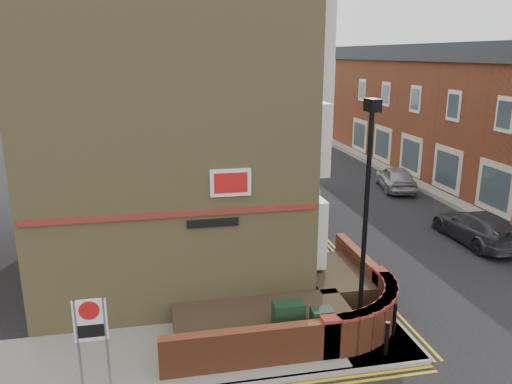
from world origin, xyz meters
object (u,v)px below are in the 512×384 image
object	(u,v)px
zone_sign	(91,327)
silver_car_near	(299,182)
lamppost	(365,224)
utility_cabinet_large	(288,324)

from	to	relation	value
zone_sign	silver_car_near	size ratio (longest dim) A/B	0.47
silver_car_near	lamppost	bearing A→B (deg)	-91.01
lamppost	silver_car_near	size ratio (longest dim) A/B	1.35
utility_cabinet_large	zone_sign	size ratio (longest dim) A/B	0.55
lamppost	utility_cabinet_large	xyz separation A→B (m)	(-1.90, 0.10, -2.62)
lamppost	utility_cabinet_large	size ratio (longest dim) A/B	5.25
utility_cabinet_large	silver_car_near	xyz separation A→B (m)	(4.32, 13.92, 0.05)
silver_car_near	zone_sign	bearing A→B (deg)	-112.72
zone_sign	utility_cabinet_large	bearing A→B (deg)	9.69
lamppost	zone_sign	world-z (taller)	lamppost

